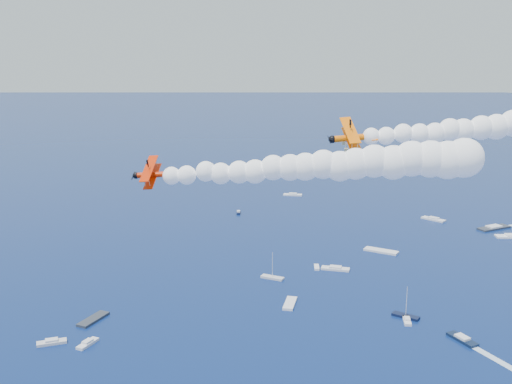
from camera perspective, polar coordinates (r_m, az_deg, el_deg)
The scene contains 5 objects.
biplane_lead at distance 104.79m, azimuth 8.86°, elevation 4.91°, with size 7.97×8.93×5.38m, color #FF6C05, non-canonical shape.
biplane_trail at distance 99.24m, azimuth -9.33°, elevation 1.56°, with size 6.49×7.28×4.38m, color red, non-canonical shape.
smoke_trail_lead at distance 112.41m, azimuth 21.58°, elevation 5.67°, with size 42.91×30.02×9.62m, color white, non-canonical shape.
smoke_trail_trail at distance 95.15m, azimuth 5.34°, elevation 2.33°, with size 46.42×23.50×9.62m, color white, non-canonical shape.
spectator_boats at distance 203.73m, azimuth 18.14°, elevation -8.25°, with size 216.34×178.68×0.70m.
Camera 1 is at (42.78, -72.28, 72.50)m, focal length 43.87 mm.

